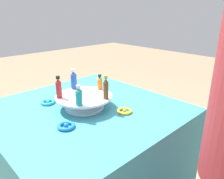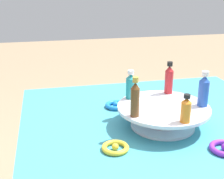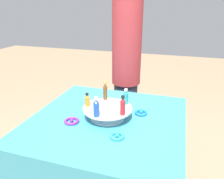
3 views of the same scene
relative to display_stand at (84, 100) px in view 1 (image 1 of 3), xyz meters
name	(u,v)px [view 1 (image 1 of 3)]	position (x,y,z in m)	size (l,w,h in m)	color
party_table	(87,159)	(0.00, 0.00, -0.44)	(1.08, 1.08, 0.78)	teal
display_stand	(84,100)	(0.00, 0.00, 0.00)	(0.35, 0.35, 0.08)	silver
bottle_orange	(100,83)	(-0.15, -0.02, 0.08)	(0.03, 0.03, 0.10)	orange
bottle_blue	(74,80)	(-0.03, -0.14, 0.09)	(0.04, 0.04, 0.14)	#234CAD
bottle_red	(59,88)	(0.13, -0.07, 0.09)	(0.03, 0.03, 0.14)	#B21E23
bottle_teal	(79,96)	(0.11, 0.10, 0.09)	(0.04, 0.04, 0.12)	teal
bottle_brown	(106,88)	(-0.06, 0.13, 0.10)	(0.03, 0.03, 0.14)	brown
ribbon_bow_gold	(125,111)	(-0.13, 0.22, -0.04)	(0.09, 0.09, 0.02)	gold
ribbon_bow_purple	(97,92)	(-0.22, -0.13, -0.04)	(0.10, 0.10, 0.03)	purple
ribbon_bow_teal	(48,102)	(0.13, -0.22, -0.04)	(0.09, 0.09, 0.03)	#2DB7CC
ribbon_bow_blue	(66,126)	(0.22, 0.13, -0.04)	(0.09, 0.09, 0.03)	blue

